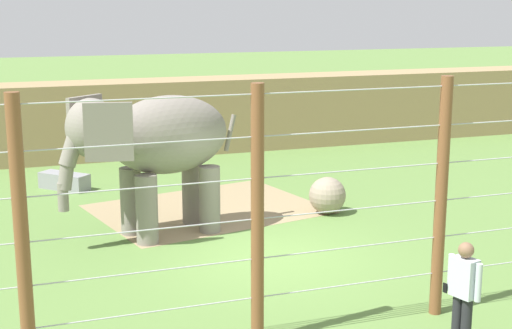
# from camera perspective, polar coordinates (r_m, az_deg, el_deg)

# --- Properties ---
(ground_plane) EXTENTS (120.00, 120.00, 0.00)m
(ground_plane) POSITION_cam_1_polar(r_m,az_deg,el_deg) (14.72, 0.87, -7.11)
(ground_plane) COLOR #5B7F3D
(dirt_patch) EXTENTS (5.84, 4.91, 0.01)m
(dirt_patch) POSITION_cam_1_polar(r_m,az_deg,el_deg) (18.08, -3.75, -3.42)
(dirt_patch) COLOR #937F5B
(dirt_patch) RESTS_ON ground
(embankment_wall) EXTENTS (36.00, 1.80, 2.44)m
(embankment_wall) POSITION_cam_1_polar(r_m,az_deg,el_deg) (24.73, -8.05, 3.62)
(embankment_wall) COLOR #997F56
(embankment_wall) RESTS_ON ground
(elephant) EXTENTS (4.06, 2.15, 3.06)m
(elephant) POSITION_cam_1_polar(r_m,az_deg,el_deg) (15.71, -7.74, 1.68)
(elephant) COLOR gray
(elephant) RESTS_ON ground
(enrichment_ball) EXTENTS (0.88, 0.88, 0.88)m
(enrichment_ball) POSITION_cam_1_polar(r_m,az_deg,el_deg) (17.65, 5.51, -2.38)
(enrichment_ball) COLOR gray
(enrichment_ball) RESTS_ON ground
(cable_fence) EXTENTS (10.30, 0.19, 3.82)m
(cable_fence) POSITION_cam_1_polar(r_m,az_deg,el_deg) (11.14, 7.30, -3.24)
(cable_fence) COLOR brown
(cable_fence) RESTS_ON ground
(zookeeper) EXTENTS (0.32, 0.57, 1.67)m
(zookeeper) POSITION_cam_1_polar(r_m,az_deg,el_deg) (10.88, 15.65, -9.52)
(zookeeper) COLOR #232328
(zookeeper) RESTS_ON ground
(feed_trough) EXTENTS (1.33, 1.36, 0.44)m
(feed_trough) POSITION_cam_1_polar(r_m,az_deg,el_deg) (20.55, -14.51, -1.25)
(feed_trough) COLOR gray
(feed_trough) RESTS_ON ground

